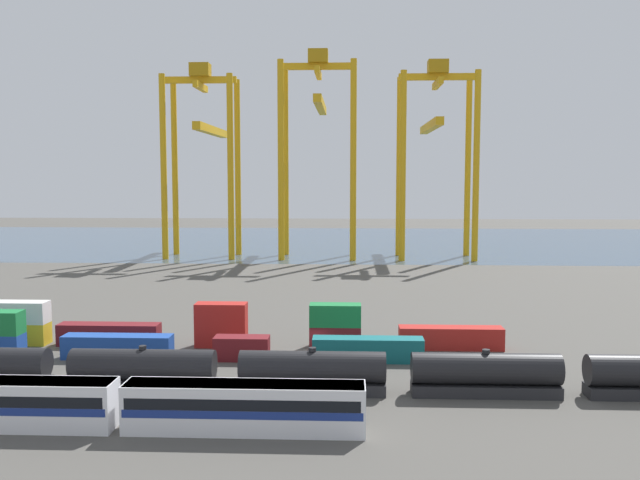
# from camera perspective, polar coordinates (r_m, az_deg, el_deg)

# --- Properties ---
(ground_plane) EXTENTS (420.00, 420.00, 0.00)m
(ground_plane) POSITION_cam_1_polar(r_m,az_deg,el_deg) (117.78, 0.58, -4.51)
(ground_plane) COLOR #4C4944
(harbour_water) EXTENTS (400.00, 110.00, 0.01)m
(harbour_water) POSITION_cam_1_polar(r_m,az_deg,el_deg) (211.24, 1.45, -0.14)
(harbour_water) COLOR #384C60
(harbour_water) RESTS_ON ground_plane
(passenger_train) EXTENTS (39.10, 3.14, 3.90)m
(passenger_train) POSITION_cam_1_polar(r_m,az_deg,el_deg) (57.97, -16.41, -12.98)
(passenger_train) COLOR silver
(passenger_train) RESTS_ON ground_plane
(freight_tank_row) EXTENTS (77.51, 2.87, 4.33)m
(freight_tank_row) POSITION_cam_1_polar(r_m,az_deg,el_deg) (64.50, -0.64, -10.96)
(freight_tank_row) COLOR #232326
(freight_tank_row) RESTS_ON ground_plane
(shipping_container_2) EXTENTS (12.10, 2.44, 2.60)m
(shipping_container_2) POSITION_cam_1_polar(r_m,az_deg,el_deg) (79.75, -16.57, -8.56)
(shipping_container_2) COLOR #1C4299
(shipping_container_2) RESTS_ON ground_plane
(shipping_container_3) EXTENTS (6.04, 2.44, 2.60)m
(shipping_container_3) POSITION_cam_1_polar(r_m,az_deg,el_deg) (76.41, -6.57, -8.98)
(shipping_container_3) COLOR maroon
(shipping_container_3) RESTS_ON ground_plane
(shipping_container_4) EXTENTS (12.10, 2.44, 2.60)m
(shipping_container_4) POSITION_cam_1_polar(r_m,az_deg,el_deg) (75.51, 4.03, -9.13)
(shipping_container_4) COLOR #146066
(shipping_container_4) RESTS_ON ground_plane
(shipping_container_7) EXTENTS (12.10, 2.44, 2.60)m
(shipping_container_7) POSITION_cam_1_polar(r_m,az_deg,el_deg) (86.08, -17.23, -7.55)
(shipping_container_7) COLOR maroon
(shipping_container_7) RESTS_ON ground_plane
(shipping_container_8) EXTENTS (6.04, 2.44, 2.60)m
(shipping_container_8) POSITION_cam_1_polar(r_m,az_deg,el_deg) (82.54, -8.25, -7.92)
(shipping_container_8) COLOR #AD211C
(shipping_container_8) RESTS_ON ground_plane
(shipping_container_9) EXTENTS (6.04, 2.44, 2.60)m
(shipping_container_9) POSITION_cam_1_polar(r_m,az_deg,el_deg) (81.99, -8.28, -6.15)
(shipping_container_9) COLOR #AD211C
(shipping_container_9) RESTS_ON shipping_container_8
(shipping_container_10) EXTENTS (6.04, 2.44, 2.60)m
(shipping_container_10) POSITION_cam_1_polar(r_m,az_deg,el_deg) (81.14, 1.29, -8.09)
(shipping_container_10) COLOR maroon
(shipping_container_10) RESTS_ON ground_plane
(shipping_container_11) EXTENTS (6.04, 2.44, 2.60)m
(shipping_container_11) POSITION_cam_1_polar(r_m,az_deg,el_deg) (80.58, 1.29, -6.30)
(shipping_container_11) COLOR #197538
(shipping_container_11) RESTS_ON shipping_container_10
(shipping_container_12) EXTENTS (12.10, 2.44, 2.60)m
(shipping_container_12) POSITION_cam_1_polar(r_m,az_deg,el_deg) (81.99, 10.89, -8.05)
(shipping_container_12) COLOR #AD211C
(shipping_container_12) RESTS_ON ground_plane
(gantry_crane_west) EXTENTS (17.89, 37.36, 47.81)m
(gantry_crane_west) POSITION_cam_1_polar(r_m,az_deg,el_deg) (175.67, -9.70, 8.00)
(gantry_crane_west) COLOR gold
(gantry_crane_west) RESTS_ON ground_plane
(gantry_crane_central) EXTENTS (18.86, 36.63, 50.89)m
(gantry_crane_central) POSITION_cam_1_polar(r_m,az_deg,el_deg) (171.74, -0.12, 9.00)
(gantry_crane_central) COLOR gold
(gantry_crane_central) RESTS_ON ground_plane
(gantry_crane_east) EXTENTS (18.90, 37.19, 48.19)m
(gantry_crane_east) POSITION_cam_1_polar(r_m,az_deg,el_deg) (172.93, 9.64, 8.18)
(gantry_crane_east) COLOR gold
(gantry_crane_east) RESTS_ON ground_plane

